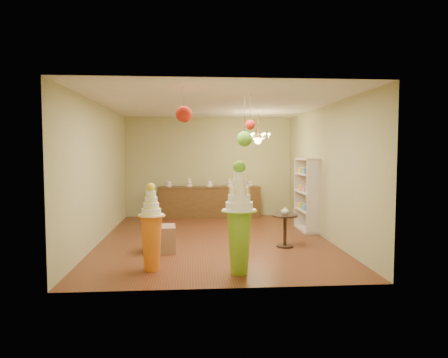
{
  "coord_description": "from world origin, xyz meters",
  "views": [
    {
      "loc": [
        -0.45,
        -8.86,
        1.98
      ],
      "look_at": [
        0.21,
        0.0,
        1.35
      ],
      "focal_mm": 32.0,
      "sensor_mm": 36.0,
      "label": 1
    }
  ],
  "objects": [
    {
      "name": "pom_red_left",
      "position": [
        -0.61,
        -2.44,
        2.56
      ],
      "size": [
        0.26,
        0.26,
        0.57
      ],
      "color": "#453A31",
      "rests_on": "ceiling"
    },
    {
      "name": "wall_back",
      "position": [
        0.0,
        3.25,
        1.5
      ],
      "size": [
        5.0,
        0.04,
        3.0
      ],
      "primitive_type": "cube",
      "color": "tan",
      "rests_on": "ground"
    },
    {
      "name": "round_table",
      "position": [
        1.41,
        -0.84,
        0.43
      ],
      "size": [
        0.59,
        0.59,
        0.67
      ],
      "rotation": [
        0.0,
        0.0,
        -0.13
      ],
      "color": "black",
      "rests_on": "floor"
    },
    {
      "name": "sideboard",
      "position": [
        0.0,
        2.97,
        0.48
      ],
      "size": [
        3.04,
        0.54,
        1.16
      ],
      "color": "#55371A",
      "rests_on": "floor"
    },
    {
      "name": "chandelier",
      "position": [
        1.22,
        1.53,
        2.3
      ],
      "size": [
        0.7,
        0.7,
        0.85
      ],
      "rotation": [
        0.0,
        0.0,
        -0.07
      ],
      "color": "#E9A052",
      "rests_on": "ceiling"
    },
    {
      "name": "burlap_riser",
      "position": [
        -1.11,
        -1.06,
        0.26
      ],
      "size": [
        0.61,
        0.61,
        0.51
      ],
      "primitive_type": "cube",
      "rotation": [
        0.0,
        0.0,
        0.09
      ],
      "color": "#88654A",
      "rests_on": "floor"
    },
    {
      "name": "pedestal_orange",
      "position": [
        -1.16,
        -2.28,
        0.59
      ],
      "size": [
        0.55,
        0.55,
        1.46
      ],
      "rotation": [
        0.0,
        0.0,
        -0.37
      ],
      "color": "orange",
      "rests_on": "floor"
    },
    {
      "name": "wall_front",
      "position": [
        0.0,
        -3.25,
        1.5
      ],
      "size": [
        5.0,
        0.04,
        3.0
      ],
      "primitive_type": "cube",
      "color": "tan",
      "rests_on": "ground"
    },
    {
      "name": "wall_left",
      "position": [
        -2.5,
        0.0,
        1.5
      ],
      "size": [
        0.04,
        6.5,
        3.0
      ],
      "primitive_type": "cube",
      "color": "tan",
      "rests_on": "ground"
    },
    {
      "name": "ceiling",
      "position": [
        0.0,
        0.0,
        3.0
      ],
      "size": [
        6.5,
        6.5,
        0.0
      ],
      "primitive_type": "plane",
      "rotation": [
        3.14,
        0.0,
        0.0
      ],
      "color": "silver",
      "rests_on": "ground"
    },
    {
      "name": "floor",
      "position": [
        0.0,
        0.0,
        0.0
      ],
      "size": [
        6.5,
        6.5,
        0.0
      ],
      "primitive_type": "plane",
      "color": "#5B2C18",
      "rests_on": "ground"
    },
    {
      "name": "pedestal_green",
      "position": [
        0.27,
        -2.56,
        0.76
      ],
      "size": [
        0.64,
        0.64,
        1.83
      ],
      "rotation": [
        0.0,
        0.0,
        -0.21
      ],
      "color": "#7FBC29",
      "rests_on": "floor"
    },
    {
      "name": "shelving_unit",
      "position": [
        2.34,
        0.8,
        0.9
      ],
      "size": [
        0.33,
        1.2,
        1.8
      ],
      "color": "beige",
      "rests_on": "floor"
    },
    {
      "name": "vase",
      "position": [
        1.41,
        -0.84,
        0.75
      ],
      "size": [
        0.2,
        0.2,
        0.17
      ],
      "primitive_type": "imported",
      "rotation": [
        0.0,
        0.0,
        -0.25
      ],
      "color": "beige",
      "rests_on": "round_table"
    },
    {
      "name": "wall_right",
      "position": [
        2.5,
        0.0,
        1.5
      ],
      "size": [
        0.04,
        6.5,
        3.0
      ],
      "primitive_type": "cube",
      "color": "tan",
      "rests_on": "ground"
    },
    {
      "name": "pom_green_mid",
      "position": [
        0.44,
        -1.84,
        2.19
      ],
      "size": [
        0.27,
        0.27,
        0.94
      ],
      "color": "#453A31",
      "rests_on": "ceiling"
    },
    {
      "name": "pom_red_right",
      "position": [
        0.54,
        -1.8,
        2.44
      ],
      "size": [
        0.17,
        0.17,
        0.65
      ],
      "color": "#453A31",
      "rests_on": "ceiling"
    }
  ]
}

